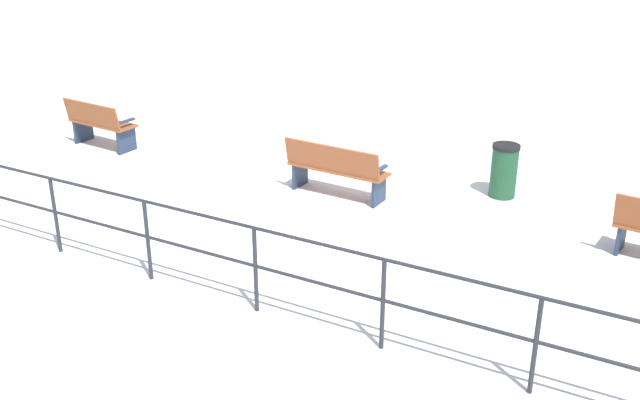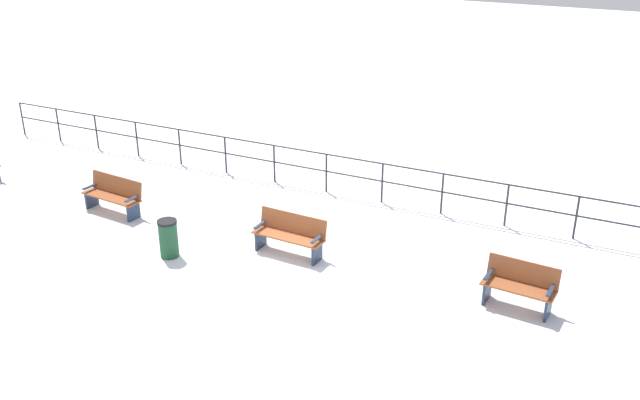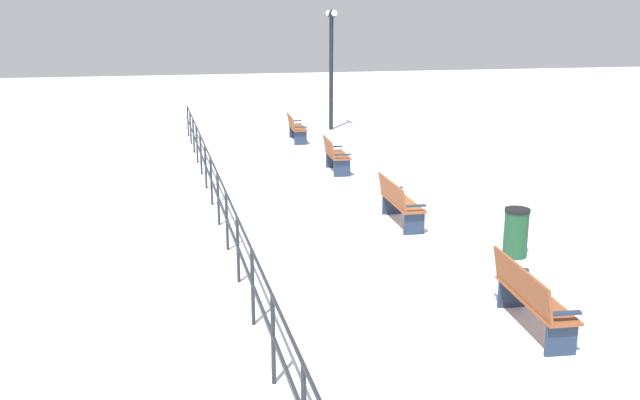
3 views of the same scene
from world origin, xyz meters
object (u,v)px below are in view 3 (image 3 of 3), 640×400
at_px(bench_second, 530,296).
at_px(lamppost_middle, 331,57).
at_px(bench_fifth, 295,127).
at_px(trash_bin, 516,233).
at_px(bench_third, 399,201).
at_px(bench_fourth, 335,155).

distance_m(bench_second, lamppost_middle, 17.25).
height_order(bench_fifth, trash_bin, bench_fifth).
xyz_separation_m(bench_fifth, trash_bin, (1.31, -12.19, -0.05)).
bearing_deg(bench_third, lamppost_middle, 84.32).
bearing_deg(bench_second, bench_third, 95.55).
distance_m(bench_second, bench_fourth, 9.88).
height_order(bench_third, bench_fifth, bench_third).
relative_size(bench_second, bench_third, 1.02).
bearing_deg(bench_second, lamppost_middle, 89.69).
height_order(bench_fourth, trash_bin, bench_fourth).
height_order(bench_second, trash_bin, bench_second).
relative_size(bench_fifth, trash_bin, 1.98).
xyz_separation_m(bench_second, trash_bin, (1.28, 2.64, -0.04)).
distance_m(bench_third, trash_bin, 2.63).
xyz_separation_m(bench_second, bench_fifth, (-0.03, 14.83, 0.00)).
height_order(bench_second, lamppost_middle, lamppost_middle).
xyz_separation_m(bench_fourth, lamppost_middle, (1.75, 7.14, 2.16)).
xyz_separation_m(bench_third, bench_fifth, (-0.04, 9.89, 0.00)).
bearing_deg(lamppost_middle, bench_third, -98.29).
bearing_deg(bench_fifth, lamppost_middle, 55.60).
height_order(bench_third, trash_bin, bench_third).
bearing_deg(bench_fourth, bench_fifth, 94.96).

